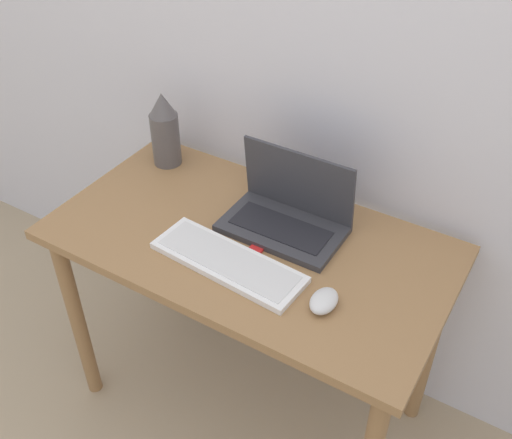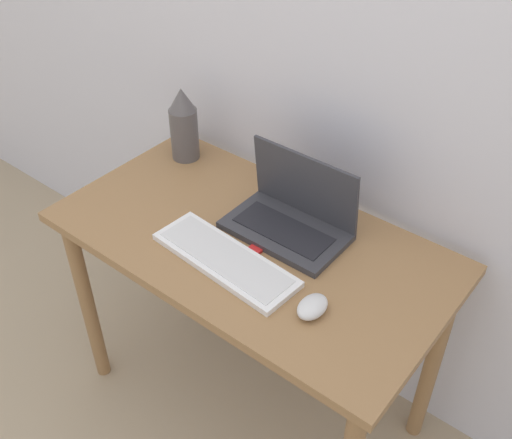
# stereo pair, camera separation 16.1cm
# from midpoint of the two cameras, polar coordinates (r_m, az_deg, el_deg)

# --- Properties ---
(wall_back) EXTENTS (6.00, 0.05, 2.50)m
(wall_back) POSITION_cam_midpoint_polar(r_m,az_deg,el_deg) (1.74, 10.36, 16.77)
(wall_back) COLOR silver
(wall_back) RESTS_ON ground_plane
(desk) EXTENTS (1.15, 0.62, 0.77)m
(desk) POSITION_cam_midpoint_polar(r_m,az_deg,el_deg) (1.78, 2.09, -4.68)
(desk) COLOR olive
(desk) RESTS_ON ground_plane
(laptop) EXTENTS (0.35, 0.21, 0.23)m
(laptop) POSITION_cam_midpoint_polar(r_m,az_deg,el_deg) (1.72, 6.15, 0.36)
(laptop) COLOR #333338
(laptop) RESTS_ON desk
(keyboard) EXTENTS (0.45, 0.18, 0.02)m
(keyboard) POSITION_cam_midpoint_polar(r_m,az_deg,el_deg) (1.62, -0.13, -3.94)
(keyboard) COLOR white
(keyboard) RESTS_ON desk
(mouse) EXTENTS (0.07, 0.10, 0.04)m
(mouse) POSITION_cam_midpoint_polar(r_m,az_deg,el_deg) (1.50, 8.50, -8.36)
(mouse) COLOR silver
(mouse) RESTS_ON desk
(vase) EXTENTS (0.09, 0.09, 0.25)m
(vase) POSITION_cam_midpoint_polar(r_m,az_deg,el_deg) (2.00, -4.60, 8.94)
(vase) COLOR #514C4C
(vase) RESTS_ON desk
(mp3_player) EXTENTS (0.04, 0.05, 0.01)m
(mp3_player) POSITION_cam_midpoint_polar(r_m,az_deg,el_deg) (1.66, 2.43, -3.24)
(mp3_player) COLOR red
(mp3_player) RESTS_ON desk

